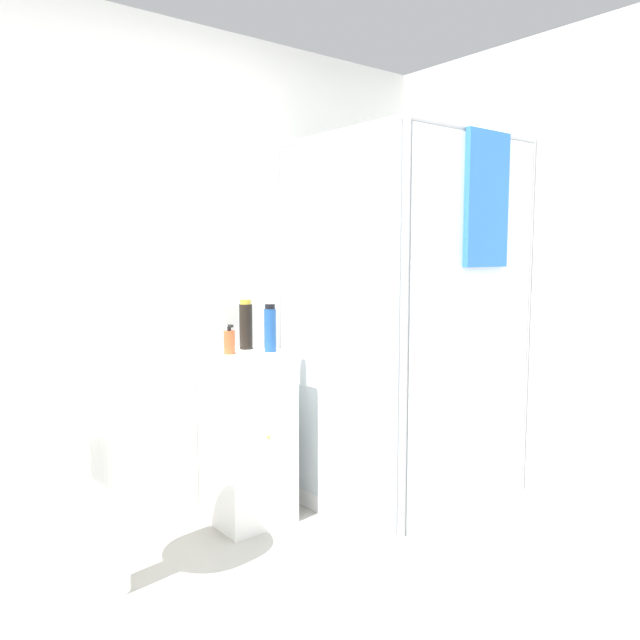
{
  "coord_description": "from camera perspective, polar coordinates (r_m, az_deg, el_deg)",
  "views": [
    {
      "loc": [
        -1.26,
        -1.2,
        1.38
      ],
      "look_at": [
        0.54,
        1.09,
        1.07
      ],
      "focal_mm": 35.0,
      "sensor_mm": 36.0,
      "label": 1
    }
  ],
  "objects": [
    {
      "name": "wall_back",
      "position": [
        3.17,
        -14.63,
        3.53
      ],
      "size": [
        6.4,
        0.06,
        2.5
      ],
      "primitive_type": "cube",
      "color": "white",
      "rests_on": "ground_plane"
    },
    {
      "name": "shower_enclosure",
      "position": [
        3.43,
        7.7,
        -8.64
      ],
      "size": [
        0.97,
        1.0,
        1.98
      ],
      "color": "white",
      "rests_on": "ground_plane"
    },
    {
      "name": "vanity_cabinet",
      "position": [
        3.28,
        -6.6,
        -10.57
      ],
      "size": [
        0.38,
        0.39,
        0.89
      ],
      "color": "white",
      "rests_on": "ground_plane"
    },
    {
      "name": "sink",
      "position": [
        2.68,
        -18.84,
        -10.07
      ],
      "size": [
        0.44,
        0.44,
        0.99
      ],
      "color": "white",
      "rests_on": "ground_plane"
    },
    {
      "name": "soap_dispenser",
      "position": [
        3.11,
        -8.28,
        -2.0
      ],
      "size": [
        0.06,
        0.06,
        0.15
      ],
      "color": "#E5562D",
      "rests_on": "vanity_cabinet"
    },
    {
      "name": "shampoo_bottle_tall_black",
      "position": [
        3.26,
        -6.79,
        -0.45
      ],
      "size": [
        0.07,
        0.07,
        0.26
      ],
      "color": "black",
      "rests_on": "vanity_cabinet"
    },
    {
      "name": "shampoo_bottle_blue",
      "position": [
        3.16,
        -4.58,
        -0.79
      ],
      "size": [
        0.06,
        0.06,
        0.24
      ],
      "color": "#1E4C93",
      "rests_on": "vanity_cabinet"
    }
  ]
}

